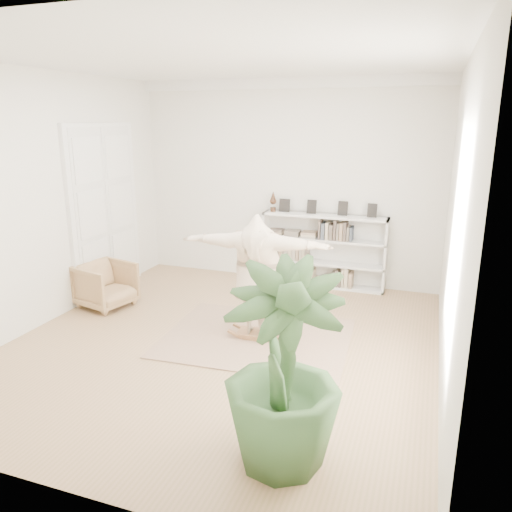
{
  "coord_description": "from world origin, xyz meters",
  "views": [
    {
      "loc": [
        2.49,
        -5.68,
        2.93
      ],
      "look_at": [
        0.33,
        0.4,
        1.14
      ],
      "focal_mm": 35.0,
      "sensor_mm": 36.0,
      "label": 1
    }
  ],
  "objects_px": {
    "armchair": "(106,285)",
    "houseplant": "(282,368)",
    "rocker_board": "(257,333)",
    "person": "(257,272)",
    "bookshelf": "(323,251)"
  },
  "relations": [
    {
      "from": "armchair",
      "to": "rocker_board",
      "type": "relative_size",
      "value": 1.45
    },
    {
      "from": "bookshelf",
      "to": "person",
      "type": "distance_m",
      "value": 2.58
    },
    {
      "from": "bookshelf",
      "to": "rocker_board",
      "type": "height_order",
      "value": "bookshelf"
    },
    {
      "from": "bookshelf",
      "to": "person",
      "type": "xyz_separation_m",
      "value": [
        -0.36,
        -2.53,
        0.32
      ]
    },
    {
      "from": "armchair",
      "to": "houseplant",
      "type": "height_order",
      "value": "houseplant"
    },
    {
      "from": "armchair",
      "to": "houseplant",
      "type": "bearing_deg",
      "value": -111.77
    },
    {
      "from": "person",
      "to": "houseplant",
      "type": "distance_m",
      "value": 2.55
    },
    {
      "from": "rocker_board",
      "to": "person",
      "type": "xyz_separation_m",
      "value": [
        0.0,
        0.0,
        0.89
      ]
    },
    {
      "from": "rocker_board",
      "to": "person",
      "type": "bearing_deg",
      "value": 15.11
    },
    {
      "from": "rocker_board",
      "to": "person",
      "type": "height_order",
      "value": "person"
    },
    {
      "from": "person",
      "to": "armchair",
      "type": "bearing_deg",
      "value": -10.59
    },
    {
      "from": "armchair",
      "to": "houseplant",
      "type": "xyz_separation_m",
      "value": [
        3.73,
        -2.67,
        0.55
      ]
    },
    {
      "from": "houseplant",
      "to": "armchair",
      "type": "bearing_deg",
      "value": 144.4
    },
    {
      "from": "armchair",
      "to": "rocker_board",
      "type": "height_order",
      "value": "armchair"
    },
    {
      "from": "rocker_board",
      "to": "person",
      "type": "relative_size",
      "value": 0.27
    }
  ]
}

